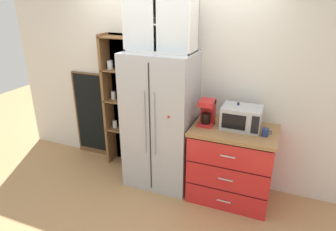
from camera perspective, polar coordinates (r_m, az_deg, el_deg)
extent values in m
plane|color=tan|center=(4.15, -1.49, -12.35)|extent=(10.64, 10.64, 0.00)
cube|color=silver|center=(3.94, 0.65, 6.31)|extent=(4.95, 0.10, 2.55)
cube|color=#ADAFB5|center=(3.76, -1.41, -1.02)|extent=(0.84, 0.63, 1.75)
cube|color=black|center=(3.49, -3.50, -2.92)|extent=(0.01, 0.01, 1.61)
cylinder|color=#ADAFB5|center=(3.47, -4.50, -1.53)|extent=(0.02, 0.02, 0.79)
cylinder|color=#ADAFB5|center=(3.42, -2.70, -1.83)|extent=(0.02, 0.02, 0.79)
cube|color=red|center=(3.32, 0.09, -0.29)|extent=(0.02, 0.01, 0.02)
cube|color=brown|center=(4.31, -8.15, 2.86)|extent=(0.51, 0.04, 1.89)
cube|color=brown|center=(4.30, -11.52, 2.63)|extent=(0.04, 0.23, 1.89)
cube|color=brown|center=(4.09, -6.50, 1.92)|extent=(0.04, 0.23, 1.89)
cube|color=brown|center=(4.34, -8.76, -2.67)|extent=(0.45, 0.23, 0.02)
cylinder|color=silver|center=(4.38, -10.18, -1.69)|extent=(0.07, 0.07, 0.10)
cylinder|color=brown|center=(4.39, -10.17, -1.87)|extent=(0.06, 0.06, 0.07)
cylinder|color=#B2B2B7|center=(4.36, -10.23, -1.00)|extent=(0.06, 0.06, 0.01)
cylinder|color=silver|center=(4.33, -8.75, -1.86)|extent=(0.07, 0.07, 0.11)
cylinder|color=white|center=(4.34, -8.74, -2.05)|extent=(0.06, 0.06, 0.07)
cylinder|color=#B2B2B7|center=(4.31, -8.80, -1.15)|extent=(0.07, 0.07, 0.01)
cylinder|color=silver|center=(4.25, -7.45, -2.02)|extent=(0.08, 0.08, 0.14)
cylinder|color=beige|center=(4.26, -7.44, -2.27)|extent=(0.07, 0.07, 0.09)
cylinder|color=#B2B2B7|center=(4.22, -7.50, -1.10)|extent=(0.07, 0.07, 0.01)
cube|color=brown|center=(4.18, -9.10, 2.75)|extent=(0.45, 0.23, 0.02)
cylinder|color=silver|center=(4.24, -10.46, 3.78)|extent=(0.07, 0.07, 0.10)
cylinder|color=#382316|center=(4.24, -10.45, 3.59)|extent=(0.06, 0.06, 0.07)
cylinder|color=#B2B2B7|center=(4.22, -10.52, 4.52)|extent=(0.06, 0.06, 0.01)
cylinder|color=silver|center=(4.16, -9.20, 3.80)|extent=(0.06, 0.06, 0.14)
cylinder|color=white|center=(4.17, -9.18, 3.53)|extent=(0.05, 0.05, 0.09)
cylinder|color=#B2B2B7|center=(4.14, -9.26, 4.79)|extent=(0.06, 0.06, 0.01)
cylinder|color=silver|center=(4.09, -7.84, 3.30)|extent=(0.07, 0.07, 0.11)
cylinder|color=#CCB78C|center=(4.09, -7.83, 3.08)|extent=(0.06, 0.06, 0.07)
cylinder|color=#B2B2B7|center=(4.07, -7.88, 4.08)|extent=(0.06, 0.06, 0.01)
cube|color=brown|center=(4.06, -9.47, 8.55)|extent=(0.45, 0.23, 0.02)
cylinder|color=silver|center=(4.10, -11.08, 9.48)|extent=(0.08, 0.08, 0.11)
cylinder|color=#B77A38|center=(4.11, -11.07, 9.26)|extent=(0.07, 0.07, 0.07)
cylinder|color=#B2B2B7|center=(4.09, -11.15, 10.30)|extent=(0.07, 0.07, 0.01)
cylinder|color=silver|center=(4.04, -9.51, 9.34)|extent=(0.07, 0.07, 0.10)
cylinder|color=#2D2D2D|center=(4.04, -9.50, 9.13)|extent=(0.06, 0.06, 0.07)
cylinder|color=#B2B2B7|center=(4.03, -9.57, 10.12)|extent=(0.07, 0.07, 0.01)
cylinder|color=silver|center=(3.98, -7.89, 9.50)|extent=(0.07, 0.07, 0.13)
cylinder|color=#E0C67F|center=(3.99, -7.87, 9.22)|extent=(0.06, 0.06, 0.09)
cylinder|color=#B2B2B7|center=(3.97, -7.94, 10.53)|extent=(0.06, 0.06, 0.01)
cube|color=brown|center=(3.99, -9.87, 14.64)|extent=(0.45, 0.23, 0.02)
cube|color=red|center=(3.72, 12.09, -9.28)|extent=(0.94, 0.65, 0.88)
cube|color=#9E7042|center=(3.50, 12.68, -2.80)|extent=(0.97, 0.68, 0.04)
cube|color=black|center=(3.53, 10.86, -14.09)|extent=(0.92, 0.00, 0.01)
cube|color=silver|center=(3.61, 10.67, -15.92)|extent=(0.16, 0.01, 0.01)
cube|color=black|center=(3.37, 11.22, -10.03)|extent=(0.92, 0.00, 0.01)
cube|color=silver|center=(3.44, 11.02, -12.03)|extent=(0.16, 0.01, 0.01)
cube|color=black|center=(3.22, 11.60, -5.58)|extent=(0.92, 0.00, 0.01)
cube|color=silver|center=(3.28, 11.39, -7.75)|extent=(0.16, 0.01, 0.01)
cube|color=#ADAFB5|center=(3.48, 13.95, -0.37)|extent=(0.44, 0.32, 0.26)
cube|color=black|center=(3.34, 12.49, -1.22)|extent=(0.26, 0.01, 0.17)
cube|color=black|center=(3.31, 16.39, -1.79)|extent=(0.08, 0.01, 0.20)
cube|color=red|center=(3.53, 7.30, -1.59)|extent=(0.17, 0.20, 0.03)
cube|color=red|center=(3.54, 7.70, 0.84)|extent=(0.17, 0.06, 0.30)
cube|color=red|center=(3.43, 7.51, 2.47)|extent=(0.17, 0.20, 0.06)
cylinder|color=black|center=(3.49, 7.31, -0.52)|extent=(0.11, 0.11, 0.12)
cylinder|color=navy|center=(3.39, 18.18, -3.08)|extent=(0.07, 0.07, 0.09)
torus|color=navy|center=(3.38, 19.01, -3.12)|extent=(0.05, 0.01, 0.05)
cylinder|color=#2D2D33|center=(3.44, 12.66, -2.07)|extent=(0.09, 0.09, 0.09)
torus|color=#2D2D33|center=(3.43, 13.59, -2.14)|extent=(0.05, 0.01, 0.05)
cylinder|color=navy|center=(3.54, 13.12, -0.38)|extent=(0.07, 0.07, 0.21)
cone|color=navy|center=(3.50, 13.27, 1.26)|extent=(0.07, 0.07, 0.04)
cylinder|color=navy|center=(3.49, 13.32, 1.72)|extent=(0.03, 0.03, 0.07)
cylinder|color=black|center=(3.48, 13.37, 2.34)|extent=(0.03, 0.03, 0.01)
cube|color=silver|center=(3.62, -0.48, 17.46)|extent=(0.81, 0.02, 0.62)
cube|color=silver|center=(3.52, -1.42, 12.43)|extent=(0.81, 0.32, 0.02)
cube|color=silver|center=(3.66, -7.40, 17.34)|extent=(0.02, 0.32, 0.62)
cube|color=silver|center=(3.35, 5.00, 17.01)|extent=(0.02, 0.32, 0.62)
cube|color=silver|center=(3.49, -1.47, 17.27)|extent=(0.78, 0.30, 0.02)
cube|color=silver|center=(3.43, -5.77, 17.10)|extent=(0.37, 0.01, 0.58)
cube|color=silver|center=(3.27, 0.81, 16.96)|extent=(0.37, 0.01, 0.58)
cylinder|color=silver|center=(3.64, -5.61, 12.84)|extent=(0.05, 0.05, 0.00)
cylinder|color=silver|center=(3.64, -5.63, 13.35)|extent=(0.01, 0.01, 0.07)
cone|color=silver|center=(3.63, -5.66, 14.29)|extent=(0.06, 0.06, 0.05)
cylinder|color=silver|center=(3.56, -2.85, 12.70)|extent=(0.05, 0.05, 0.00)
cylinder|color=silver|center=(3.55, -2.86, 13.23)|extent=(0.01, 0.01, 0.07)
cone|color=silver|center=(3.55, -2.87, 14.18)|extent=(0.06, 0.06, 0.05)
cylinder|color=silver|center=(3.49, 0.03, 12.53)|extent=(0.05, 0.05, 0.00)
cylinder|color=silver|center=(3.48, 0.03, 13.06)|extent=(0.01, 0.01, 0.07)
cone|color=silver|center=(3.47, 0.03, 14.04)|extent=(0.06, 0.06, 0.05)
cylinder|color=silver|center=(3.42, 3.03, 12.31)|extent=(0.05, 0.05, 0.00)
cylinder|color=silver|center=(3.41, 3.04, 12.86)|extent=(0.01, 0.01, 0.07)
cone|color=silver|center=(3.41, 3.06, 13.86)|extent=(0.06, 0.06, 0.05)
cylinder|color=white|center=(3.59, -5.21, 17.98)|extent=(0.06, 0.06, 0.07)
cylinder|color=white|center=(3.52, -2.74, 17.96)|extent=(0.06, 0.06, 0.07)
cylinder|color=white|center=(3.45, -0.18, 17.91)|extent=(0.06, 0.06, 0.07)
cylinder|color=white|center=(3.39, 2.47, 17.82)|extent=(0.06, 0.06, 0.07)
cube|color=brown|center=(4.68, -14.32, 0.14)|extent=(0.60, 0.04, 1.31)
cube|color=black|center=(4.65, -14.49, 0.39)|extent=(0.54, 0.01, 1.21)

